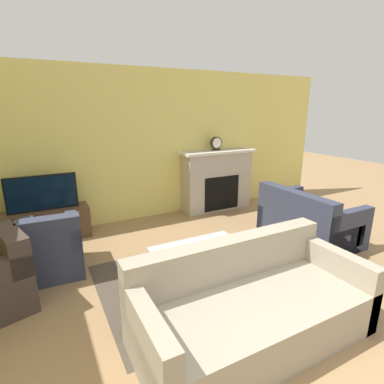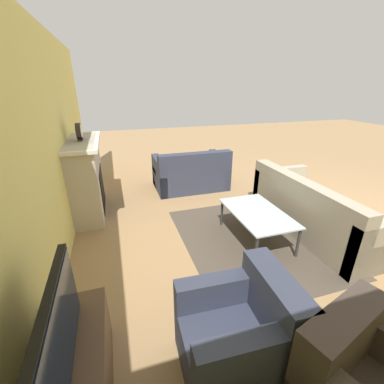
# 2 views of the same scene
# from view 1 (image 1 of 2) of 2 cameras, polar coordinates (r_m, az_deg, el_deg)

# --- Properties ---
(wall_back) EXTENTS (8.72, 0.06, 2.70)m
(wall_back) POSITION_cam_1_polar(r_m,az_deg,el_deg) (5.49, -12.04, 8.40)
(wall_back) COLOR #EADB72
(wall_back) RESTS_ON ground_plane
(area_rug) EXTENTS (2.29, 1.87, 0.00)m
(area_rug) POSITION_cam_1_polar(r_m,az_deg,el_deg) (3.81, 1.14, -16.24)
(area_rug) COLOR #4C4238
(area_rug) RESTS_ON ground_plane
(fireplace) EXTENTS (1.55, 0.48, 1.21)m
(fireplace) POSITION_cam_1_polar(r_m,az_deg,el_deg) (6.09, 4.71, 2.53)
(fireplace) COLOR #BCB2A3
(fireplace) RESTS_ON ground_plane
(tv_stand) EXTENTS (1.28, 0.40, 0.50)m
(tv_stand) POSITION_cam_1_polar(r_m,az_deg,el_deg) (5.24, -25.94, -5.67)
(tv_stand) COLOR brown
(tv_stand) RESTS_ON ground_plane
(tv) EXTENTS (1.00, 0.06, 0.55)m
(tv) POSITION_cam_1_polar(r_m,az_deg,el_deg) (5.08, -26.64, -0.17)
(tv) COLOR black
(tv) RESTS_ON tv_stand
(couch_sectional) EXTENTS (2.12, 0.98, 0.82)m
(couch_sectional) POSITION_cam_1_polar(r_m,az_deg,el_deg) (2.94, 10.99, -20.75)
(couch_sectional) COLOR #9E937F
(couch_sectional) RESTS_ON ground_plane
(couch_loveseat) EXTENTS (0.91, 1.44, 0.82)m
(couch_loveseat) POSITION_cam_1_polar(r_m,az_deg,el_deg) (5.09, 21.10, -5.21)
(couch_loveseat) COLOR #33384C
(couch_loveseat) RESTS_ON ground_plane
(armchair_accent) EXTENTS (0.70, 0.80, 0.82)m
(armchair_accent) POSITION_cam_1_polar(r_m,az_deg,el_deg) (4.18, -24.97, -10.03)
(armchair_accent) COLOR #33384C
(armchair_accent) RESTS_ON ground_plane
(coffee_table) EXTENTS (1.09, 0.67, 0.43)m
(coffee_table) POSITION_cam_1_polar(r_m,az_deg,el_deg) (3.58, 1.57, -11.34)
(coffee_table) COLOR #333338
(coffee_table) RESTS_ON ground_plane
(mantel_clock) EXTENTS (0.24, 0.07, 0.27)m
(mantel_clock) POSITION_cam_1_polar(r_m,az_deg,el_deg) (5.96, 4.62, 9.23)
(mantel_clock) COLOR #28231E
(mantel_clock) RESTS_ON fireplace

